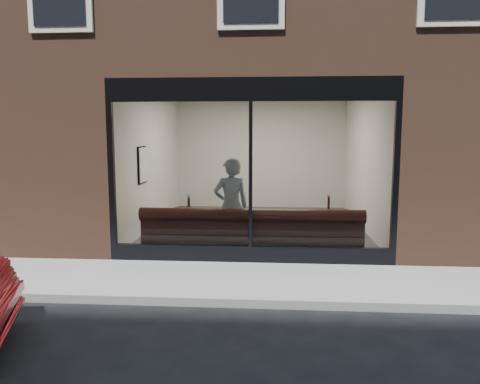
# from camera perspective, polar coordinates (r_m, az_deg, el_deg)

# --- Properties ---
(ground) EXTENTS (120.00, 120.00, 0.00)m
(ground) POSITION_cam_1_polar(r_m,az_deg,el_deg) (6.40, 0.31, -13.67)
(ground) COLOR black
(ground) RESTS_ON ground
(sidewalk_near) EXTENTS (40.00, 2.00, 0.01)m
(sidewalk_near) POSITION_cam_1_polar(r_m,az_deg,el_deg) (7.34, 0.85, -10.80)
(sidewalk_near) COLOR gray
(sidewalk_near) RESTS_ON ground
(kerb_near) EXTENTS (40.00, 0.10, 0.12)m
(kerb_near) POSITION_cam_1_polar(r_m,az_deg,el_deg) (6.34, 0.28, -13.32)
(kerb_near) COLOR gray
(kerb_near) RESTS_ON ground
(host_building_pier_left) EXTENTS (2.50, 12.00, 3.20)m
(host_building_pier_left) POSITION_cam_1_polar(r_m,az_deg,el_deg) (14.58, -12.42, 4.54)
(host_building_pier_left) COLOR brown
(host_building_pier_left) RESTS_ON ground
(host_building_pier_right) EXTENTS (2.50, 12.00, 3.20)m
(host_building_pier_right) POSITION_cam_1_polar(r_m,az_deg,el_deg) (14.37, 17.69, 4.32)
(host_building_pier_right) COLOR brown
(host_building_pier_right) RESTS_ON ground
(host_building_backfill) EXTENTS (5.00, 6.00, 3.20)m
(host_building_backfill) POSITION_cam_1_polar(r_m,az_deg,el_deg) (16.98, 2.83, 5.11)
(host_building_backfill) COLOR brown
(host_building_backfill) RESTS_ON ground
(cafe_floor) EXTENTS (6.00, 6.00, 0.00)m
(cafe_floor) POSITION_cam_1_polar(r_m,az_deg,el_deg) (11.20, 2.04, -4.30)
(cafe_floor) COLOR #2D2D30
(cafe_floor) RESTS_ON ground
(cafe_ceiling) EXTENTS (6.00, 6.00, 0.00)m
(cafe_ceiling) POSITION_cam_1_polar(r_m,az_deg,el_deg) (11.00, 2.12, 12.09)
(cafe_ceiling) COLOR white
(cafe_ceiling) RESTS_ON host_building_upper
(cafe_wall_back) EXTENTS (5.00, 0.00, 5.00)m
(cafe_wall_back) POSITION_cam_1_polar(r_m,az_deg,el_deg) (13.97, 2.53, 4.59)
(cafe_wall_back) COLOR silver
(cafe_wall_back) RESTS_ON ground
(cafe_wall_left) EXTENTS (0.00, 6.00, 6.00)m
(cafe_wall_left) POSITION_cam_1_polar(r_m,az_deg,el_deg) (11.35, -10.61, 3.79)
(cafe_wall_left) COLOR silver
(cafe_wall_left) RESTS_ON ground
(cafe_wall_right) EXTENTS (0.00, 6.00, 6.00)m
(cafe_wall_right) POSITION_cam_1_polar(r_m,az_deg,el_deg) (11.18, 14.97, 3.61)
(cafe_wall_right) COLOR silver
(cafe_wall_right) RESTS_ON ground
(storefront_kick) EXTENTS (5.00, 0.10, 0.30)m
(storefront_kick) POSITION_cam_1_polar(r_m,az_deg,el_deg) (8.30, 1.27, -7.59)
(storefront_kick) COLOR black
(storefront_kick) RESTS_ON ground
(storefront_header) EXTENTS (5.00, 0.10, 0.40)m
(storefront_header) POSITION_cam_1_polar(r_m,az_deg,el_deg) (8.05, 1.33, 12.41)
(storefront_header) COLOR black
(storefront_header) RESTS_ON host_building_upper
(storefront_mullion) EXTENTS (0.06, 0.10, 2.50)m
(storefront_mullion) POSITION_cam_1_polar(r_m,az_deg,el_deg) (8.05, 1.30, 2.08)
(storefront_mullion) COLOR black
(storefront_mullion) RESTS_ON storefront_kick
(storefront_glass) EXTENTS (4.80, 0.00, 4.80)m
(storefront_glass) POSITION_cam_1_polar(r_m,az_deg,el_deg) (8.02, 1.29, 2.06)
(storefront_glass) COLOR white
(storefront_glass) RESTS_ON storefront_kick
(banquette) EXTENTS (4.00, 0.55, 0.45)m
(banquette) POSITION_cam_1_polar(r_m,az_deg,el_deg) (8.67, 1.41, -6.42)
(banquette) COLOR #341613
(banquette) RESTS_ON cafe_floor
(person) EXTENTS (0.76, 0.61, 1.81)m
(person) POSITION_cam_1_polar(r_m,az_deg,el_deg) (8.75, -1.11, -1.74)
(person) COLOR #93B1C6
(person) RESTS_ON cafe_floor
(cafe_table_left) EXTENTS (0.68, 0.68, 0.03)m
(cafe_table_left) POSITION_cam_1_polar(r_m,az_deg,el_deg) (9.38, -6.97, -2.19)
(cafe_table_left) COLOR black
(cafe_table_left) RESTS_ON cafe_floor
(cafe_table_right) EXTENTS (0.76, 0.76, 0.04)m
(cafe_table_right) POSITION_cam_1_polar(r_m,az_deg,el_deg) (9.18, 11.76, -2.51)
(cafe_table_right) COLOR black
(cafe_table_right) RESTS_ON cafe_floor
(cafe_chair_left) EXTENTS (0.54, 0.54, 0.04)m
(cafe_chair_left) POSITION_cam_1_polar(r_m,az_deg,el_deg) (9.94, -7.33, -4.59)
(cafe_chair_left) COLOR black
(cafe_chair_left) RESTS_ON cafe_floor
(cafe_chair_right) EXTENTS (0.40, 0.40, 0.04)m
(cafe_chair_right) POSITION_cam_1_polar(r_m,az_deg,el_deg) (10.10, 9.58, -4.43)
(cafe_chair_right) COLOR black
(cafe_chair_right) RESTS_ON cafe_floor
(wall_poster) EXTENTS (0.02, 0.56, 0.75)m
(wall_poster) POSITION_cam_1_polar(r_m,az_deg,el_deg) (10.42, -11.73, 3.27)
(wall_poster) COLOR white
(wall_poster) RESTS_ON cafe_wall_left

